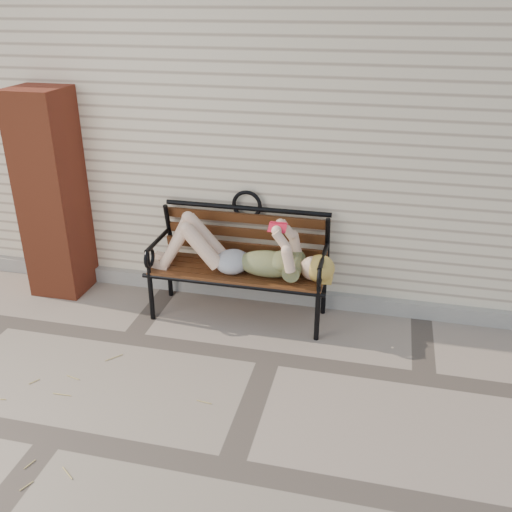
# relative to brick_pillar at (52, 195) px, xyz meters

# --- Properties ---
(ground) EXTENTS (80.00, 80.00, 0.00)m
(ground) POSITION_rel_brick_pillar_xyz_m (2.30, -0.75, -1.00)
(ground) COLOR gray
(ground) RESTS_ON ground
(house_wall) EXTENTS (8.00, 4.00, 3.00)m
(house_wall) POSITION_rel_brick_pillar_xyz_m (2.30, 2.25, 0.50)
(house_wall) COLOR beige
(house_wall) RESTS_ON ground
(foundation_strip) EXTENTS (8.00, 0.10, 0.15)m
(foundation_strip) POSITION_rel_brick_pillar_xyz_m (2.30, 0.22, -0.93)
(foundation_strip) COLOR #ADA89C
(foundation_strip) RESTS_ON ground
(brick_pillar) EXTENTS (0.50, 0.50, 2.00)m
(brick_pillar) POSITION_rel_brick_pillar_xyz_m (0.00, 0.00, 0.00)
(brick_pillar) COLOR brown
(brick_pillar) RESTS_ON ground
(garden_bench) EXTENTS (1.74, 0.69, 1.12)m
(garden_bench) POSITION_rel_brick_pillar_xyz_m (1.88, -0.04, -0.37)
(garden_bench) COLOR black
(garden_bench) RESTS_ON ground
(reading_woman) EXTENTS (1.64, 0.37, 0.52)m
(reading_woman) POSITION_rel_brick_pillar_xyz_m (1.89, -0.18, -0.33)
(reading_woman) COLOR #0A3549
(reading_woman) RESTS_ON ground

